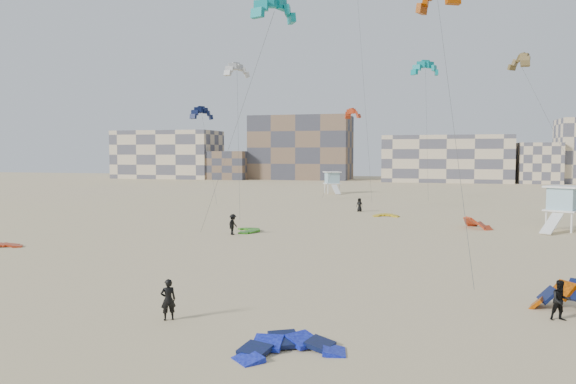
% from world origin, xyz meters
% --- Properties ---
extents(ground, '(320.00, 320.00, 0.00)m').
position_xyz_m(ground, '(0.00, 0.00, 0.00)').
color(ground, tan).
rests_on(ground, ground).
extents(kite_ground_blue, '(5.21, 5.29, 1.63)m').
position_xyz_m(kite_ground_blue, '(3.10, -2.59, 0.00)').
color(kite_ground_blue, blue).
rests_on(kite_ground_blue, ground).
extents(kite_ground_orange, '(5.23, 5.24, 3.78)m').
position_xyz_m(kite_ground_orange, '(14.53, 5.89, 0.00)').
color(kite_ground_orange, '#E75600').
rests_on(kite_ground_orange, ground).
extents(kite_ground_green, '(4.28, 4.15, 0.60)m').
position_xyz_m(kite_ground_green, '(-9.19, 27.82, 0.00)').
color(kite_ground_green, '#429A20').
rests_on(kite_ground_green, ground).
extents(kite_ground_red_far, '(4.68, 4.60, 3.27)m').
position_xyz_m(kite_ground_red_far, '(12.11, 36.03, 0.00)').
color(kite_ground_red_far, '#B13E1A').
rests_on(kite_ground_red_far, ground).
extents(kite_ground_yellow, '(2.77, 2.94, 0.82)m').
position_xyz_m(kite_ground_yellow, '(2.41, 44.06, 0.00)').
color(kite_ground_yellow, orange).
rests_on(kite_ground_yellow, ground).
extents(kitesurfer_main, '(0.81, 0.76, 1.86)m').
position_xyz_m(kitesurfer_main, '(-3.20, 0.01, 0.93)').
color(kitesurfer_main, black).
rests_on(kitesurfer_main, ground).
extents(kitesurfer_b, '(1.02, 0.88, 1.82)m').
position_xyz_m(kitesurfer_b, '(13.73, 4.51, 0.91)').
color(kitesurfer_b, black).
rests_on(kitesurfer_b, ground).
extents(kitesurfer_c, '(0.86, 1.31, 1.90)m').
position_xyz_m(kitesurfer_c, '(-9.78, 25.48, 0.95)').
color(kitesurfer_c, black).
rests_on(kitesurfer_c, ground).
extents(kitesurfer_e, '(0.96, 0.75, 1.73)m').
position_xyz_m(kitesurfer_e, '(-1.41, 48.83, 0.87)').
color(kitesurfer_e, black).
rests_on(kitesurfer_e, ground).
extents(kite_fly_teal_a, '(8.77, 5.03, 18.58)m').
position_xyz_m(kite_fly_teal_a, '(-4.13, 19.98, 18.44)').
color(kite_fly_teal_a, '#038191').
rests_on(kite_fly_teal_a, ground).
extents(kite_fly_grey, '(6.33, 12.85, 17.05)m').
position_xyz_m(kite_fly_grey, '(-14.36, 39.20, 16.87)').
color(kite_fly_grey, silver).
rests_on(kite_fly_grey, ground).
extents(kite_fly_olive, '(8.02, 10.38, 16.96)m').
position_xyz_m(kite_fly_olive, '(16.13, 40.09, 16.72)').
color(kite_fly_olive, brown).
rests_on(kite_fly_olive, ground).
extents(kite_fly_navy, '(8.57, 12.11, 13.17)m').
position_xyz_m(kite_fly_navy, '(-24.50, 52.13, 12.98)').
color(kite_fly_navy, '#0D1046').
rests_on(kite_fly_navy, ground).
extents(kite_fly_teal_b, '(4.86, 4.86, 19.17)m').
position_xyz_m(kite_fly_teal_b, '(6.24, 58.87, 19.08)').
color(kite_fly_teal_b, '#038191').
rests_on(kite_fly_teal_b, ground).
extents(kite_fly_red, '(5.29, 9.03, 13.47)m').
position_xyz_m(kite_fly_red, '(-4.50, 62.80, 13.31)').
color(kite_fly_red, '#B13E1A').
rests_on(kite_fly_red, ground).
extents(lifeguard_tower_near, '(4.21, 6.52, 4.33)m').
position_xyz_m(lifeguard_tower_near, '(20.01, 36.27, 2.15)').
color(lifeguard_tower_near, white).
rests_on(lifeguard_tower_near, ground).
extents(lifeguard_tower_far, '(3.84, 6.05, 4.04)m').
position_xyz_m(lifeguard_tower_far, '(-10.82, 79.91, 2.00)').
color(lifeguard_tower_far, white).
rests_on(lifeguard_tower_far, ground).
extents(condo_west_a, '(30.00, 15.00, 14.00)m').
position_xyz_m(condo_west_a, '(-70.00, 130.00, 7.00)').
color(condo_west_a, beige).
rests_on(condo_west_a, ground).
extents(condo_west_b, '(28.00, 14.00, 18.00)m').
position_xyz_m(condo_west_b, '(-30.00, 134.00, 9.00)').
color(condo_west_b, brown).
rests_on(condo_west_b, ground).
extents(condo_mid, '(32.00, 16.00, 12.00)m').
position_xyz_m(condo_mid, '(10.00, 130.00, 6.00)').
color(condo_mid, beige).
rests_on(condo_mid, ground).
extents(condo_fill_left, '(12.00, 10.00, 8.00)m').
position_xyz_m(condo_fill_left, '(-50.00, 128.00, 4.00)').
color(condo_fill_left, brown).
rests_on(condo_fill_left, ground).
extents(condo_fill_right, '(10.00, 10.00, 10.00)m').
position_xyz_m(condo_fill_right, '(32.00, 128.00, 5.00)').
color(condo_fill_right, beige).
rests_on(condo_fill_right, ground).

